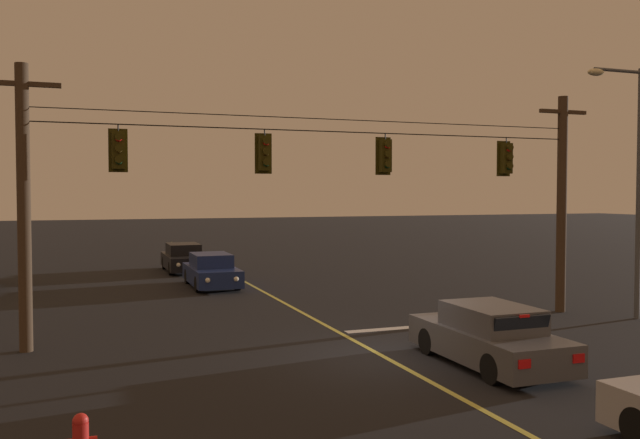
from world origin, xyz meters
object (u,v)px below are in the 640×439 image
(traffic_light_centre, at_px, (385,156))
(traffic_light_right_inner, at_px, (507,158))
(car_oncoming_trailing, at_px, (184,258))
(street_lamp_corner, at_px, (631,168))
(car_waiting_near_lane, at_px, (489,337))
(traffic_light_leftmost, at_px, (118,150))
(car_oncoming_lead, at_px, (212,271))
(traffic_light_left_inner, at_px, (265,153))

(traffic_light_centre, height_order, traffic_light_right_inner, same)
(car_oncoming_trailing, distance_m, street_lamp_corner, 21.13)
(street_lamp_corner, bearing_deg, car_waiting_near_lane, -156.18)
(car_waiting_near_lane, distance_m, car_oncoming_trailing, 21.06)
(traffic_light_leftmost, bearing_deg, car_oncoming_trailing, 76.13)
(traffic_light_centre, distance_m, car_oncoming_lead, 11.20)
(traffic_light_left_inner, height_order, traffic_light_centre, same)
(traffic_light_right_inner, height_order, street_lamp_corner, street_lamp_corner)
(traffic_light_left_inner, distance_m, traffic_light_centre, 3.67)
(traffic_light_left_inner, height_order, car_oncoming_lead, traffic_light_left_inner)
(traffic_light_right_inner, height_order, car_oncoming_lead, traffic_light_right_inner)
(traffic_light_right_inner, distance_m, car_oncoming_trailing, 18.10)
(traffic_light_right_inner, relative_size, street_lamp_corner, 0.16)
(traffic_light_centre, xyz_separation_m, car_oncoming_lead, (-3.36, 9.75, -4.37))
(car_oncoming_trailing, bearing_deg, traffic_light_centre, -76.91)
(traffic_light_leftmost, distance_m, car_waiting_near_lane, 10.21)
(traffic_light_left_inner, bearing_deg, street_lamp_corner, -9.06)
(car_oncoming_lead, distance_m, street_lamp_corner, 16.34)
(car_waiting_near_lane, bearing_deg, traffic_light_leftmost, 147.24)
(traffic_light_right_inner, xyz_separation_m, car_oncoming_trailing, (-7.88, 15.70, -4.37))
(traffic_light_right_inner, distance_m, street_lamp_corner, 3.75)
(traffic_light_leftmost, relative_size, street_lamp_corner, 0.16)
(car_waiting_near_lane, xyz_separation_m, street_lamp_corner, (7.28, 3.21, 4.03))
(traffic_light_leftmost, height_order, traffic_light_right_inner, same)
(traffic_light_leftmost, bearing_deg, car_oncoming_lead, 66.81)
(traffic_light_leftmost, xyz_separation_m, traffic_light_left_inner, (3.86, 0.00, 0.00))
(traffic_light_centre, distance_m, street_lamp_corner, 7.72)
(traffic_light_leftmost, height_order, street_lamp_corner, street_lamp_corner)
(traffic_light_right_inner, height_order, car_waiting_near_lane, traffic_light_right_inner)
(traffic_light_right_inner, distance_m, car_waiting_near_lane, 7.75)
(traffic_light_right_inner, relative_size, car_oncoming_lead, 0.28)
(traffic_light_left_inner, distance_m, street_lamp_corner, 11.32)
(car_waiting_near_lane, bearing_deg, traffic_light_right_inner, 51.33)
(car_waiting_near_lane, height_order, street_lamp_corner, street_lamp_corner)
(traffic_light_left_inner, distance_m, car_oncoming_trailing, 16.30)
(car_waiting_near_lane, bearing_deg, car_oncoming_trailing, 100.62)
(traffic_light_leftmost, height_order, car_oncoming_lead, traffic_light_leftmost)
(traffic_light_leftmost, relative_size, traffic_light_centre, 1.00)
(traffic_light_right_inner, bearing_deg, traffic_light_leftmost, 180.00)
(traffic_light_left_inner, bearing_deg, car_oncoming_trailing, 89.95)
(traffic_light_left_inner, xyz_separation_m, car_oncoming_lead, (0.31, 9.75, -4.37))
(traffic_light_left_inner, distance_m, traffic_light_right_inner, 7.89)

